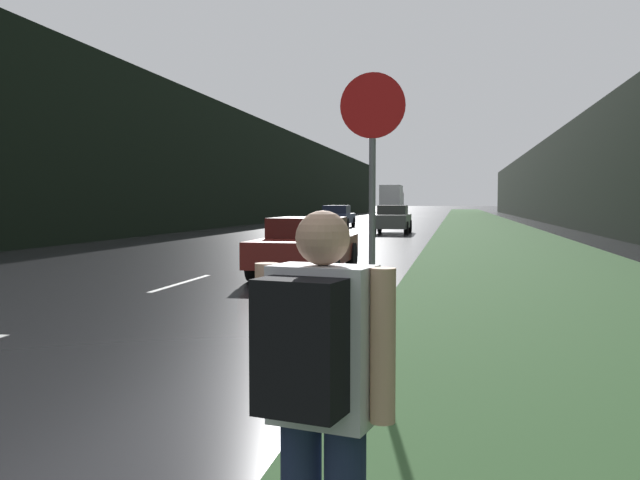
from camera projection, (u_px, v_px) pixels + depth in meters
The scene contains 13 objects.
grass_verge at pixel (490, 231), 38.38m from camera, with size 6.00×240.00×0.02m, color #33562D.
lane_stripe_c at pixel (182, 283), 13.77m from camera, with size 0.12×3.00×0.01m, color silver.
lane_stripe_d at pixel (273, 256), 20.62m from camera, with size 0.12×3.00×0.01m, color silver.
lane_stripe_e at pixel (319, 243), 27.47m from camera, with size 0.12×3.00×0.01m, color silver.
lane_stripe_f at pixel (346, 235), 34.32m from camera, with size 0.12×3.00×0.01m, color silver.
treeline_far_side at pixel (245, 171), 51.43m from camera, with size 2.00×140.00×8.07m, color black.
treeline_near_side at pixel (573, 178), 46.79m from camera, with size 2.00×140.00×6.70m, color black.
stop_sign at pixel (372, 183), 7.13m from camera, with size 0.69×0.07×3.00m.
hitchhiker_with_backpack at pixel (319, 396), 2.49m from camera, with size 0.55×0.46×1.61m.
car_passing_near at pixel (306, 246), 15.15m from camera, with size 1.87×4.10×1.30m.
car_passing_far at pixel (392, 219), 35.55m from camera, with size 1.84×4.17×1.48m.
car_oncoming at pixel (337, 216), 44.20m from camera, with size 1.93×4.20×1.44m.
delivery_truck at pixel (392, 200), 81.77m from camera, with size 2.54×7.21×3.66m.
Camera 1 is at (5.47, 0.50, 1.64)m, focal length 38.00 mm.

